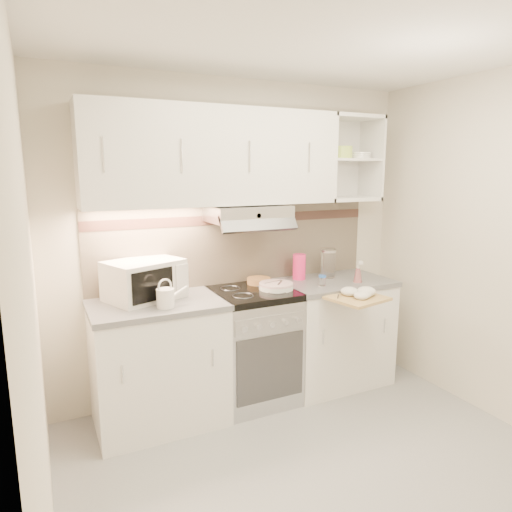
{
  "coord_description": "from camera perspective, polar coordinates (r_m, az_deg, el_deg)",
  "views": [
    {
      "loc": [
        -1.46,
        -1.96,
        1.8
      ],
      "look_at": [
        -0.05,
        0.95,
        1.2
      ],
      "focal_mm": 32.0,
      "sensor_mm": 36.0,
      "label": 1
    }
  ],
  "objects": [
    {
      "name": "ground",
      "position": [
        3.04,
        9.66,
        -25.97
      ],
      "size": [
        3.0,
        3.0,
        0.0
      ],
      "primitive_type": "plane",
      "color": "gray",
      "rests_on": "ground"
    },
    {
      "name": "room_shell",
      "position": [
        2.75,
        6.32,
        6.91
      ],
      "size": [
        3.04,
        2.84,
        2.52
      ],
      "color": "beige",
      "rests_on": "ground"
    },
    {
      "name": "base_cabinet_left",
      "position": [
        3.43,
        -12.05,
        -13.22
      ],
      "size": [
        0.9,
        0.6,
        0.86
      ],
      "primitive_type": "cube",
      "color": "white",
      "rests_on": "ground"
    },
    {
      "name": "worktop_left",
      "position": [
        3.27,
        -12.35,
        -5.99
      ],
      "size": [
        0.92,
        0.62,
        0.04
      ],
      "primitive_type": "cube",
      "color": "slate",
      "rests_on": "base_cabinet_left"
    },
    {
      "name": "base_cabinet_right",
      "position": [
        4.01,
        9.51,
        -9.5
      ],
      "size": [
        0.9,
        0.6,
        0.86
      ],
      "primitive_type": "cube",
      "color": "white",
      "rests_on": "ground"
    },
    {
      "name": "worktop_right",
      "position": [
        3.88,
        9.71,
        -3.25
      ],
      "size": [
        0.92,
        0.62,
        0.04
      ],
      "primitive_type": "cube",
      "color": "slate",
      "rests_on": "base_cabinet_right"
    },
    {
      "name": "electric_range",
      "position": [
        3.65,
        -0.34,
        -11.1
      ],
      "size": [
        0.6,
        0.6,
        0.9
      ],
      "color": "#B7B7BC",
      "rests_on": "ground"
    },
    {
      "name": "microwave",
      "position": [
        3.33,
        -13.81,
        -2.91
      ],
      "size": [
        0.6,
        0.52,
        0.28
      ],
      "rotation": [
        0.0,
        0.0,
        0.37
      ],
      "color": "silver",
      "rests_on": "worktop_left"
    },
    {
      "name": "watering_can",
      "position": [
        3.12,
        -11.14,
        -5.04
      ],
      "size": [
        0.23,
        0.12,
        0.2
      ],
      "rotation": [
        0.0,
        0.0,
        0.23
      ],
      "color": "white",
      "rests_on": "worktop_left"
    },
    {
      "name": "plate_stack",
      "position": [
        3.53,
        2.53,
        -3.76
      ],
      "size": [
        0.27,
        0.27,
        0.06
      ],
      "rotation": [
        0.0,
        0.0,
        0.42
      ],
      "color": "white",
      "rests_on": "electric_range"
    },
    {
      "name": "bread_loaf",
      "position": [
        3.69,
        0.35,
        -3.12
      ],
      "size": [
        0.19,
        0.19,
        0.05
      ],
      "primitive_type": "cylinder",
      "color": "#B1914A",
      "rests_on": "electric_range"
    },
    {
      "name": "pink_pitcher",
      "position": [
        3.84,
        5.43,
        -1.33
      ],
      "size": [
        0.11,
        0.11,
        0.21
      ],
      "rotation": [
        0.0,
        0.0,
        0.42
      ],
      "color": "#FC246E",
      "rests_on": "worktop_right"
    },
    {
      "name": "glass_jar",
      "position": [
        3.93,
        9.01,
        -0.92
      ],
      "size": [
        0.13,
        0.13,
        0.24
      ],
      "rotation": [
        0.0,
        0.0,
        -0.15
      ],
      "color": "white",
      "rests_on": "worktop_right"
    },
    {
      "name": "spice_jar",
      "position": [
        3.66,
        8.28,
        -3.02
      ],
      "size": [
        0.06,
        0.06,
        0.09
      ],
      "rotation": [
        0.0,
        0.0,
        0.25
      ],
      "color": "silver",
      "rests_on": "worktop_right"
    },
    {
      "name": "spray_bottle",
      "position": [
        3.82,
        12.63,
        -2.13
      ],
      "size": [
        0.07,
        0.07,
        0.19
      ],
      "rotation": [
        0.0,
        0.0,
        -0.23
      ],
      "color": "pink",
      "rests_on": "worktop_right"
    },
    {
      "name": "cutting_board",
      "position": [
        3.47,
        12.54,
        -5.19
      ],
      "size": [
        0.45,
        0.42,
        0.02
      ],
      "primitive_type": "cube",
      "rotation": [
        0.0,
        0.0,
        0.21
      ],
      "color": "tan",
      "rests_on": "base_cabinet_right"
    },
    {
      "name": "dish_towel",
      "position": [
        3.48,
        13.02,
        -4.41
      ],
      "size": [
        0.27,
        0.24,
        0.07
      ],
      "primitive_type": null,
      "rotation": [
        0.0,
        0.0,
        0.12
      ],
      "color": "silver",
      "rests_on": "cutting_board"
    }
  ]
}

